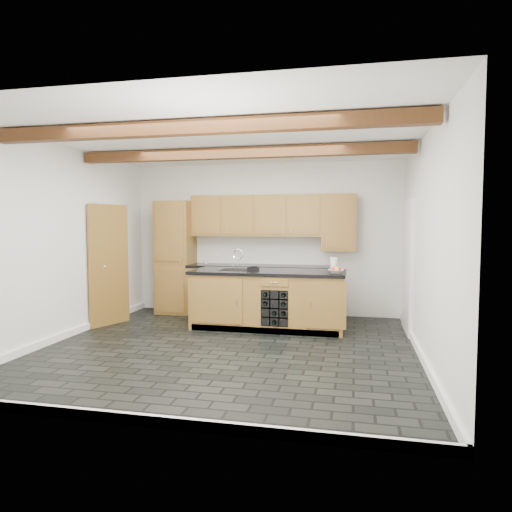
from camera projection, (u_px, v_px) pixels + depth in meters
The scene contains 10 objects.
ground at pixel (229, 347), 6.20m from camera, with size 5.00×5.00×0.00m, color black.
room_shell at pixel (233, 234), 6.63m from camera, with size 5.01×5.00×5.00m.
back_cabinetry at pixel (242, 262), 8.39m from camera, with size 3.65×0.62×2.20m.
island at pixel (268, 299), 7.35m from camera, with size 2.48×0.96×0.93m.
faucet at pixel (236, 267), 7.48m from camera, with size 0.45×0.40×0.34m.
kitchen_scale at pixel (253, 268), 7.39m from camera, with size 0.22×0.16×0.06m.
fruit_bowl at pixel (336, 271), 6.92m from camera, with size 0.24×0.24×0.06m, color silver.
fruit_cluster at pixel (336, 269), 6.92m from camera, with size 0.16×0.17×0.07m.
paper_towel at pixel (334, 265), 7.13m from camera, with size 0.11×0.11×0.23m, color white.
mug at pixel (206, 261), 8.57m from camera, with size 0.09×0.09×0.09m, color white.
Camera 1 is at (1.66, -5.88, 1.67)m, focal length 32.00 mm.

